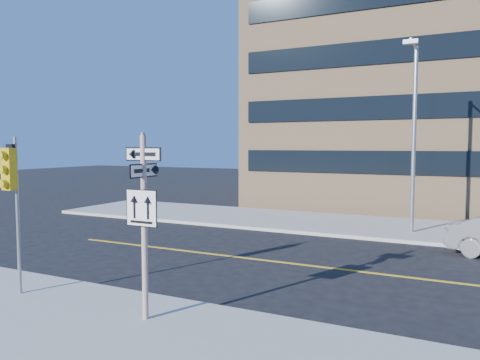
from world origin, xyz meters
The scene contains 5 objects.
ground centered at (0.00, 0.00, 0.00)m, with size 120.00×120.00×0.00m, color black.
sign_pole centered at (0.00, -2.51, 2.44)m, with size 0.92×0.92×4.06m.
traffic_signal centered at (-4.00, -2.66, 3.03)m, with size 0.32×0.45×4.00m.
streetlight_a centered at (4.00, 10.76, 4.76)m, with size 0.55×2.25×8.00m.
building_brick centered at (2.00, 25.00, 9.00)m, with size 18.00×18.00×18.00m, color tan.
Camera 1 is at (6.29, -10.51, 3.94)m, focal length 35.00 mm.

